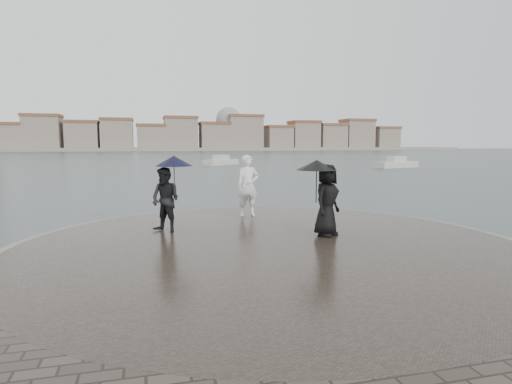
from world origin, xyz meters
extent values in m
plane|color=#2B3835|center=(0.00, 0.00, 0.00)|extent=(400.00, 400.00, 0.00)
cylinder|color=gray|center=(0.00, 3.50, 0.16)|extent=(12.50, 12.50, 0.32)
cylinder|color=#2D261E|center=(0.00, 3.50, 0.18)|extent=(11.90, 11.90, 0.36)
imported|color=white|center=(0.42, 7.42, 1.36)|extent=(0.74, 0.49, 1.99)
imported|color=black|center=(-2.32, 5.53, 1.23)|extent=(1.06, 1.06, 1.73)
cylinder|color=black|center=(-2.07, 5.63, 1.71)|extent=(0.02, 0.02, 0.90)
cone|color=black|center=(-2.07, 5.63, 2.26)|extent=(1.03, 1.03, 0.28)
imported|color=black|center=(1.66, 3.97, 1.28)|extent=(1.07, 1.02, 1.84)
cylinder|color=black|center=(1.41, 4.07, 1.66)|extent=(0.02, 0.02, 0.90)
cone|color=black|center=(1.41, 4.07, 2.18)|extent=(1.06, 1.06, 0.26)
cube|color=gray|center=(0.00, 163.00, 0.60)|extent=(260.00, 20.00, 1.20)
cube|color=gray|center=(-48.00, 160.00, 4.50)|extent=(10.00, 10.00, 9.00)
cube|color=brown|center=(-48.00, 160.00, 9.50)|extent=(10.60, 10.60, 1.00)
cube|color=gray|center=(-37.00, 160.00, 6.00)|extent=(12.00, 10.00, 12.00)
cube|color=brown|center=(-37.00, 160.00, 12.50)|extent=(12.60, 10.60, 1.00)
cube|color=gray|center=(-24.00, 160.00, 5.00)|extent=(11.00, 10.00, 10.00)
cube|color=brown|center=(-24.00, 160.00, 10.50)|extent=(11.60, 10.60, 1.00)
cube|color=gray|center=(-12.00, 160.00, 5.50)|extent=(11.00, 10.00, 11.00)
cube|color=brown|center=(-12.00, 160.00, 11.50)|extent=(11.60, 10.60, 1.00)
cube|color=gray|center=(0.00, 160.00, 4.50)|extent=(10.00, 10.00, 9.00)
cube|color=brown|center=(0.00, 160.00, 9.50)|extent=(10.60, 10.60, 1.00)
cube|color=gray|center=(11.00, 160.00, 6.00)|extent=(12.00, 10.00, 12.00)
cube|color=brown|center=(11.00, 160.00, 12.50)|extent=(12.60, 10.60, 1.00)
cube|color=gray|center=(24.00, 160.00, 5.00)|extent=(11.00, 10.00, 10.00)
cube|color=brown|center=(24.00, 160.00, 10.50)|extent=(11.60, 10.60, 1.00)
cube|color=gray|center=(36.00, 160.00, 6.50)|extent=(13.00, 10.00, 13.00)
cube|color=brown|center=(36.00, 160.00, 13.50)|extent=(13.60, 10.60, 1.00)
cube|color=gray|center=(50.00, 160.00, 4.50)|extent=(10.00, 10.00, 9.00)
cube|color=brown|center=(50.00, 160.00, 9.50)|extent=(10.60, 10.60, 1.00)
cube|color=gray|center=(61.00, 160.00, 5.50)|extent=(11.00, 10.00, 11.00)
cube|color=brown|center=(61.00, 160.00, 11.50)|extent=(11.60, 10.60, 1.00)
cube|color=gray|center=(73.00, 160.00, 5.00)|extent=(11.00, 10.00, 10.00)
cube|color=brown|center=(73.00, 160.00, 10.50)|extent=(11.60, 10.60, 1.00)
cube|color=gray|center=(85.00, 160.00, 6.00)|extent=(12.00, 10.00, 12.00)
cube|color=brown|center=(85.00, 160.00, 12.50)|extent=(12.60, 10.60, 1.00)
cube|color=gray|center=(98.00, 160.00, 4.50)|extent=(10.00, 10.00, 9.00)
cube|color=brown|center=(98.00, 160.00, 9.50)|extent=(10.60, 10.60, 1.00)
sphere|color=gray|center=(30.00, 162.00, 12.00)|extent=(10.00, 10.00, 10.00)
cube|color=beige|center=(6.74, 48.11, 0.25)|extent=(5.18, 4.84, 0.90)
cube|color=beige|center=(6.74, 48.11, 0.85)|extent=(2.29, 2.22, 0.90)
cube|color=beige|center=(24.93, 36.91, 0.25)|extent=(5.73, 3.03, 0.90)
cube|color=beige|center=(24.93, 36.91, 0.85)|extent=(2.25, 1.70, 0.90)
camera|label=1|loc=(-2.85, -6.05, 2.72)|focal=30.00mm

